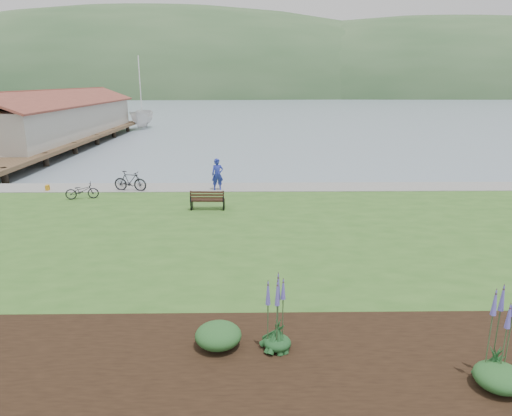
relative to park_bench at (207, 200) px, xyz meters
The scene contains 16 objects.
ground 4.00m from the park_bench, 36.46° to the right, with size 600.00×600.00×0.00m, color gray.
lawn 5.38m from the park_bench, 53.99° to the right, with size 34.00×20.00×0.40m, color #325E21.
shoreline_path 5.57m from the park_bench, 55.57° to the left, with size 34.00×2.20×0.03m, color gray.
garden_bed 13.59m from the park_bench, 63.13° to the right, with size 24.00×4.40×0.04m, color black.
far_hillside 169.27m from the park_bench, 82.14° to the left, with size 580.00×80.00×38.00m, color #31532E, non-canonical shape.
pier_pavilion 30.37m from the park_bench, 123.78° to the left, with size 8.00×36.00×5.40m.
park_bench is the anchor object (origin of this frame).
person 3.94m from the park_bench, 86.81° to the left, with size 0.75×0.52×2.06m, color #212C9B.
bicycle_a 6.90m from the park_bench, 162.05° to the left, with size 1.61×0.56×0.84m, color black.
bicycle_b 5.93m from the park_bench, 139.85° to the left, with size 1.84×0.53×1.11m, color black.
sailboat 43.43m from the park_bench, 106.50° to the left, with size 11.28×11.49×29.75m, color silver.
pannier 9.94m from the park_bench, 156.47° to the left, with size 0.19×0.29×0.31m, color #BD7F16.
echium_0 14.47m from the park_bench, 62.01° to the right, with size 0.62×0.62×2.37m.
echium_4 11.86m from the park_bench, 77.56° to the right, with size 0.62×0.62×2.11m.
shrub_0 11.50m from the park_bench, 83.85° to the right, with size 1.05×1.05×0.52m, color #1E4C21.
shrub_1 14.65m from the park_bench, 62.47° to the right, with size 0.95×0.95×0.48m, color #1E4C21.
Camera 1 is at (-1.20, -18.21, 6.22)m, focal length 32.00 mm.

